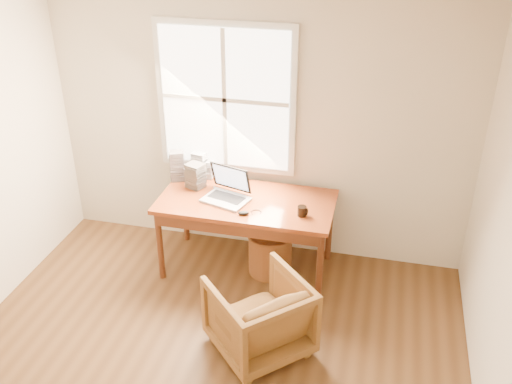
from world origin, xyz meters
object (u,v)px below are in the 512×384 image
Objects in this scene: desk at (247,202)px; laptop at (225,187)px; wicker_stool at (270,253)px; coffee_mug at (302,211)px; cd_stack_a at (200,164)px; armchair at (259,316)px.

desk is 0.25m from laptop.
wicker_stool is (0.23, -0.00, -0.52)m from desk.
laptop is 4.45× the size of coffee_mug.
desk is at bearing 166.09° from coffee_mug.
cd_stack_a is at bearing 155.88° from wicker_stool.
laptop is at bearing -47.55° from cd_stack_a.
coffee_mug is (0.72, -0.09, -0.10)m from laptop.
armchair is at bearing -98.72° from coffee_mug.
coffee_mug is at bearing 9.04° from laptop.
armchair reaches higher than wicker_stool.
coffee_mug is at bearing -145.01° from armchair.
desk is at bearing 180.00° from wicker_stool.
wicker_stool is 4.56× the size of coffee_mug.
laptop reaches higher than armchair.
coffee_mug is 0.34× the size of cd_stack_a.
desk is 3.99× the size of laptop.
cd_stack_a is (-0.38, 0.42, -0.01)m from laptop.
coffee_mug reaches higher than desk.
coffee_mug is at bearing -26.82° from wicker_stool.
armchair is 7.82× the size of coffee_mug.
desk reaches higher than armchair.
desk is 6.09× the size of cd_stack_a.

